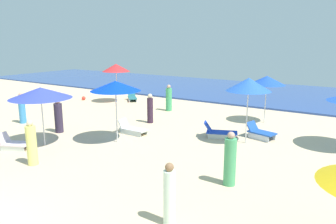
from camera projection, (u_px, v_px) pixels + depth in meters
ocean at (266, 93)px, 26.46m from camera, size 60.00×12.24×0.12m
umbrella_0 at (41, 93)px, 13.10m from camera, size 2.48×2.48×2.44m
lounge_chair_0_0 at (14, 143)px, 13.01m from camera, size 1.35×1.04×0.67m
umbrella_2 at (116, 68)px, 22.37m from camera, size 1.91×1.91×2.69m
lounge_chair_2_0 at (132, 97)px, 23.43m from camera, size 1.33×1.33×0.71m
umbrella_3 at (115, 86)px, 13.46m from camera, size 2.10×2.10×2.65m
lounge_chair_3_0 at (132, 129)px, 15.22m from camera, size 1.42×0.57×0.64m
umbrella_4 at (267, 80)px, 16.83m from camera, size 1.89×1.89×2.48m
umbrella_6 at (249, 85)px, 13.32m from camera, size 1.85×1.85×2.79m
lounge_chair_6_0 at (219, 132)px, 14.55m from camera, size 1.59×1.08×0.72m
lounge_chair_6_1 at (260, 132)px, 14.44m from camera, size 1.37×0.93×0.69m
beachgoer_0 at (32, 144)px, 11.30m from camera, size 0.37×0.37×1.62m
beachgoer_1 at (169, 196)px, 7.60m from camera, size 0.35×0.35×1.55m
beachgoer_3 at (230, 161)px, 9.71m from camera, size 0.48×0.48×1.67m
beachgoer_4 at (22, 109)px, 17.02m from camera, size 0.38×0.38×1.62m
beachgoer_5 at (169, 99)px, 20.01m from camera, size 0.45×0.45×1.63m
beachgoer_6 at (150, 109)px, 17.08m from camera, size 0.40×0.40×1.56m
beachgoer_7 at (59, 117)px, 15.32m from camera, size 0.53×0.53×1.64m
beach_ball_0 at (84, 98)px, 23.71m from camera, size 0.28×0.28×0.28m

